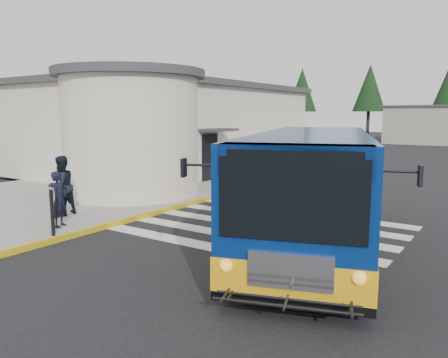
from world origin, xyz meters
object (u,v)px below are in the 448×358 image
Objects in this scene: pedestrian_a at (59,199)px; pedestrian_b at (61,186)px; bollard at (52,213)px; transit_bus at (312,191)px.

pedestrian_a is 0.84× the size of pedestrian_b.
pedestrian_b reaches higher than bollard.
pedestrian_b is at bearing 176.96° from transit_bus.
pedestrian_b reaches higher than pedestrian_a.
pedestrian_b is (-1.15, 0.90, 0.15)m from pedestrian_a.
pedestrian_b is at bearing 25.38° from pedestrian_a.
transit_bus is 8.43× the size of bollard.
transit_bus reaches higher than bollard.
transit_bus is 6.71m from bollard.
pedestrian_a is 0.95m from bollard.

